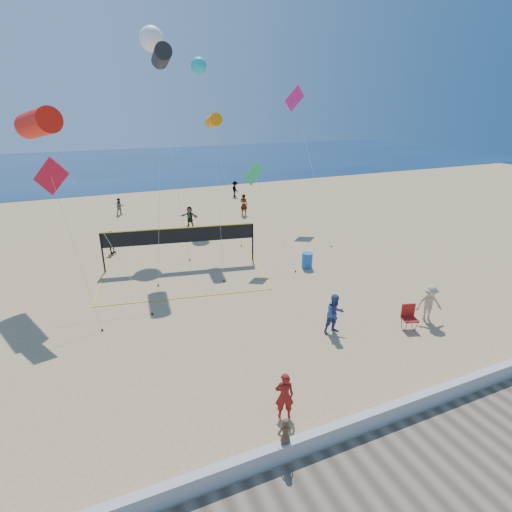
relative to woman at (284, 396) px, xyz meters
name	(u,v)px	position (x,y,z in m)	size (l,w,h in m)	color
ground	(313,374)	(2.02, 1.50, -0.84)	(120.00, 120.00, 0.00)	tan
ocean	(124,164)	(2.02, 63.50, -0.83)	(140.00, 50.00, 0.03)	#10224C
seawall	(364,422)	(2.02, -1.50, -0.54)	(32.00, 0.30, 0.60)	#B1B2AD
boardwalk	(409,481)	(2.02, -3.50, -0.83)	(32.00, 3.60, 0.03)	#74654F
woman	(284,396)	(0.00, 0.00, 0.00)	(0.62, 0.40, 1.69)	maroon
toddler	(285,431)	(-0.74, -1.47, 0.16)	(0.39, 0.25, 0.80)	brown
bystander_a	(335,314)	(4.41, 3.71, 0.09)	(0.90, 0.70, 1.86)	navy
bystander_b	(429,303)	(9.01, 2.80, 0.08)	(1.20, 0.69, 1.85)	tan
far_person_0	(111,242)	(-3.74, 18.35, -0.06)	(0.92, 0.38, 1.57)	gray
far_person_1	(190,217)	(2.77, 22.39, 0.02)	(1.60, 0.51, 1.72)	gray
far_person_2	(244,205)	(8.29, 24.10, 0.13)	(0.71, 0.47, 1.95)	gray
far_person_3	(120,207)	(-2.13, 28.76, -0.07)	(0.75, 0.58, 1.54)	gray
far_person_4	(235,189)	(10.31, 31.70, 0.00)	(1.09, 0.63, 1.69)	gray
camp_chair	(409,315)	(7.72, 2.68, -0.19)	(0.77, 0.89, 1.28)	maroon
trash_barrel	(307,260)	(7.17, 10.76, -0.36)	(0.65, 0.65, 0.97)	#1A56AE
volleyball_net	(180,240)	(0.06, 14.21, 0.89)	(10.97, 10.85, 2.52)	black
kite_0	(38,123)	(-6.59, 14.74, 7.83)	(5.10, 7.91, 9.53)	red
kite_1	(161,56)	(0.37, 17.13, 11.38)	(2.90, 6.65, 12.89)	black
kite_2	(214,121)	(3.45, 17.14, 7.70)	(2.31, 7.40, 9.08)	orange
kite_3	(53,182)	(-6.18, 11.05, 5.43)	(1.96, 3.72, 7.43)	red
kite_4	(256,178)	(4.86, 13.44, 4.47)	(2.18, 3.44, 6.37)	#2BBD69
kite_5	(296,104)	(11.97, 21.57, 8.77)	(2.39, 8.83, 11.07)	#D21E78
kite_6	(151,39)	(0.80, 22.16, 12.93)	(1.73, 8.20, 14.61)	white
kite_7	(199,66)	(5.12, 25.81, 11.67)	(1.68, 10.57, 13.18)	#19BAC5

